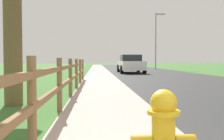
% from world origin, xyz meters
% --- Properties ---
extents(ground_plane, '(120.00, 120.00, 0.00)m').
position_xyz_m(ground_plane, '(0.00, 25.00, 0.00)').
color(ground_plane, '#3D6D2E').
extents(road_asphalt, '(7.00, 66.00, 0.01)m').
position_xyz_m(road_asphalt, '(3.50, 27.00, 0.00)').
color(road_asphalt, '#303030').
rests_on(road_asphalt, ground).
extents(curb_concrete, '(6.00, 66.00, 0.01)m').
position_xyz_m(curb_concrete, '(-3.00, 27.00, 0.00)').
color(curb_concrete, '#B8A196').
rests_on(curb_concrete, ground).
extents(grass_verge, '(5.00, 66.00, 0.00)m').
position_xyz_m(grass_verge, '(-4.50, 27.00, 0.01)').
color(grass_verge, '#3D6D2E').
rests_on(grass_verge, ground).
extents(fire_hydrant, '(0.59, 0.49, 0.80)m').
position_xyz_m(fire_hydrant, '(-0.66, 1.44, 0.41)').
color(fire_hydrant, yellow).
rests_on(fire_hydrant, ground).
extents(rail_fence, '(0.11, 13.50, 1.12)m').
position_xyz_m(rail_fence, '(-2.03, 6.69, 0.65)').
color(rail_fence, brown).
rests_on(rail_fence, ground).
extents(parked_suv_white, '(2.06, 4.84, 1.54)m').
position_xyz_m(parked_suv_white, '(1.68, 20.50, 0.77)').
color(parked_suv_white, white).
rests_on(parked_suv_white, ground).
extents(street_lamp, '(1.17, 0.20, 6.74)m').
position_xyz_m(street_lamp, '(5.99, 28.95, 3.98)').
color(street_lamp, gray).
rests_on(street_lamp, ground).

